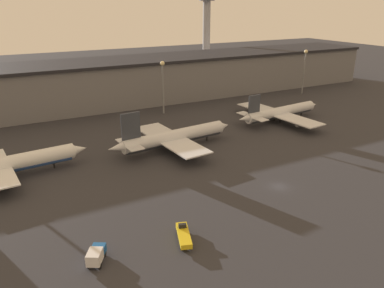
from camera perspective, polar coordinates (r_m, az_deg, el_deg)
ground at (r=95.31m, az=13.08°, el=-6.34°), size 600.00×600.00×0.00m
terminal_building at (r=173.49m, az=-8.05°, el=9.67°), size 248.18×30.37×19.15m
airplane_1 at (r=115.17m, az=-2.82°, el=1.03°), size 42.91×33.06×13.71m
airplane_2 at (r=146.23m, az=13.25°, el=4.70°), size 40.86×38.37×11.86m
service_vehicle_0 at (r=73.14m, az=-1.26°, el=-13.72°), size 4.44×7.89×2.52m
service_vehicle_3 at (r=69.67m, az=-14.42°, el=-16.07°), size 4.50×5.48×2.81m
lamp_post_1 at (r=150.69m, az=-4.47°, el=9.72°), size 1.80×1.80×21.11m
lamp_post_2 at (r=192.35m, az=16.78°, el=11.38°), size 1.80×1.80×21.34m
control_tower at (r=232.27m, az=2.23°, el=17.41°), size 9.00×9.00×50.04m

